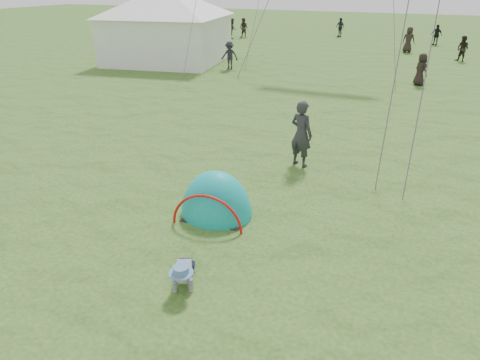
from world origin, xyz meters
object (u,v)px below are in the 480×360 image
at_px(popup_tent, 217,215).
at_px(standing_adult, 301,134).
at_px(crawling_toddler, 183,272).
at_px(event_marquee, 167,22).

xyz_separation_m(popup_tent, standing_adult, (0.93, 3.57, 0.96)).
bearing_deg(crawling_toddler, standing_adult, 62.69).
relative_size(crawling_toddler, event_marquee, 0.11).
distance_m(crawling_toddler, standing_adult, 6.12).
bearing_deg(standing_adult, event_marquee, -25.76).
height_order(crawling_toddler, popup_tent, popup_tent).
xyz_separation_m(crawling_toddler, popup_tent, (-0.59, 2.50, -0.30)).
bearing_deg(popup_tent, event_marquee, 118.87).
relative_size(popup_tent, standing_adult, 1.13).
height_order(popup_tent, event_marquee, event_marquee).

